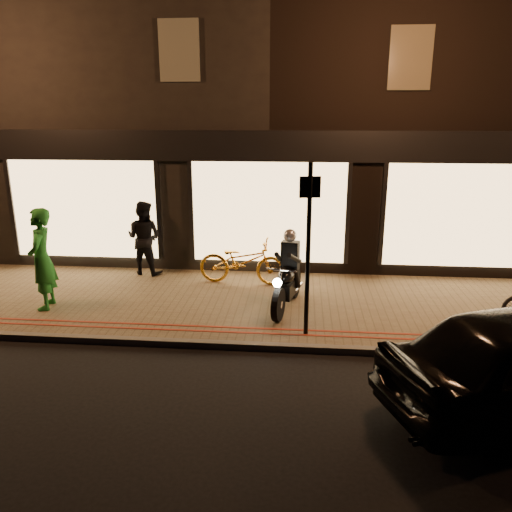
{
  "coord_description": "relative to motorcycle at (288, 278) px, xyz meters",
  "views": [
    {
      "loc": [
        0.77,
        -7.63,
        3.89
      ],
      "look_at": [
        -0.12,
        1.99,
        1.1
      ],
      "focal_mm": 35.0,
      "sensor_mm": 36.0,
      "label": 1
    }
  ],
  "objects": [
    {
      "name": "kerb_stone",
      "position": [
        -0.53,
        -1.68,
        -0.67
      ],
      "size": [
        50.0,
        0.14,
        0.12
      ],
      "primitive_type": "cube",
      "color": "#59544C",
      "rests_on": "ground"
    },
    {
      "name": "person_dark",
      "position": [
        -3.5,
        1.91,
        0.27
      ],
      "size": [
        0.98,
        0.84,
        1.77
      ],
      "primitive_type": "imported",
      "rotation": [
        0.0,
        0.0,
        2.93
      ],
      "color": "black",
      "rests_on": "sidewalk"
    },
    {
      "name": "building_row",
      "position": [
        -0.53,
        7.26,
        3.51
      ],
      "size": [
        48.0,
        10.11,
        8.5
      ],
      "color": "black",
      "rests_on": "ground"
    },
    {
      "name": "motorcycle",
      "position": [
        0.0,
        0.0,
        0.0
      ],
      "size": [
        0.72,
        1.92,
        1.59
      ],
      "rotation": [
        0.0,
        0.0,
        -0.22
      ],
      "color": "black",
      "rests_on": "sidewalk"
    },
    {
      "name": "person_green",
      "position": [
        -4.8,
        -0.44,
        0.39
      ],
      "size": [
        0.63,
        0.82,
        2.02
      ],
      "primitive_type": "imported",
      "rotation": [
        0.0,
        0.0,
        -1.36
      ],
      "color": "#207A28",
      "rests_on": "sidewalk"
    },
    {
      "name": "red_kerb_lines",
      "position": [
        -0.53,
        -1.18,
        -0.61
      ],
      "size": [
        50.0,
        0.26,
        0.01
      ],
      "color": "maroon",
      "rests_on": "sidewalk"
    },
    {
      "name": "sign_post",
      "position": [
        0.37,
        -1.21,
        1.06
      ],
      "size": [
        0.35,
        0.09,
        3.0
      ],
      "rotation": [
        0.0,
        0.0,
        0.17
      ],
      "color": "black",
      "rests_on": "sidewalk"
    },
    {
      "name": "sidewalk",
      "position": [
        -0.53,
        0.27,
        -0.67
      ],
      "size": [
        50.0,
        4.0,
        0.12
      ],
      "primitive_type": "cube",
      "color": "brown",
      "rests_on": "ground"
    },
    {
      "name": "ground",
      "position": [
        -0.53,
        -1.73,
        -0.73
      ],
      "size": [
        90.0,
        90.0,
        0.0
      ],
      "primitive_type": "plane",
      "color": "black",
      "rests_on": "ground"
    },
    {
      "name": "bicycle_gold",
      "position": [
        -1.06,
        1.37,
        -0.09
      ],
      "size": [
        2.03,
        0.83,
        1.04
      ],
      "primitive_type": "imported",
      "rotation": [
        0.0,
        0.0,
        1.5
      ],
      "color": "gold",
      "rests_on": "sidewalk"
    }
  ]
}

